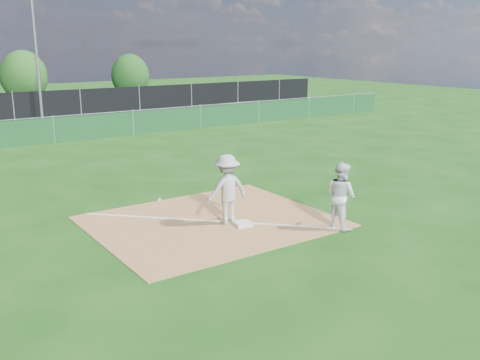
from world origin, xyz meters
name	(u,v)px	position (x,y,z in m)	size (l,w,h in m)	color
ground	(92,162)	(0.00, 10.00, 0.00)	(90.00, 90.00, 0.00)	#13410D
infield_dirt	(211,221)	(0.00, 1.00, 0.01)	(6.00, 5.00, 0.02)	olive
foul_line	(211,221)	(0.00, 1.00, 0.03)	(0.08, 7.00, 0.01)	white
green_fence	(54,130)	(0.00, 15.00, 0.60)	(44.00, 0.05, 1.20)	#103A1A
black_fence	(14,108)	(0.00, 23.00, 0.90)	(46.00, 0.04, 1.80)	black
light_pole	(36,53)	(1.50, 22.70, 4.00)	(0.16, 0.16, 8.00)	slate
first_base	(243,224)	(0.48, 0.25, 0.06)	(0.42, 0.42, 0.09)	silver
play_at_first	(227,189)	(0.27, 0.65, 0.92)	(2.72, 0.76, 1.81)	silver
runner	(341,196)	(2.44, -1.26, 0.85)	(0.83, 0.64, 1.70)	white
car_right	(76,100)	(5.14, 27.45, 0.66)	(1.83, 4.51, 1.31)	black
tree_mid	(24,76)	(3.14, 33.30, 2.12)	(3.47, 3.47, 4.12)	#382316
tree_right	(130,76)	(11.61, 32.69, 1.93)	(3.16, 3.16, 3.75)	#382316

